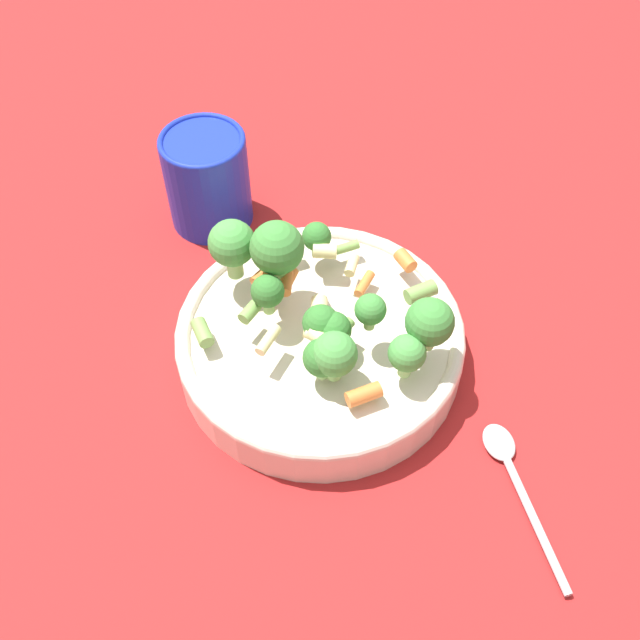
% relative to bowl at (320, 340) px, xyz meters
% --- Properties ---
extents(ground_plane, '(3.00, 3.00, 0.00)m').
position_rel_bowl_xyz_m(ground_plane, '(0.00, 0.00, -0.02)').
color(ground_plane, maroon).
extents(bowl, '(0.26, 0.26, 0.05)m').
position_rel_bowl_xyz_m(bowl, '(0.00, 0.00, 0.00)').
color(bowl, beige).
rests_on(bowl, ground_plane).
extents(pasta_salad, '(0.18, 0.22, 0.08)m').
position_rel_bowl_xyz_m(pasta_salad, '(0.00, 0.00, 0.06)').
color(pasta_salad, '#8CB766').
rests_on(pasta_salad, bowl).
extents(cup, '(0.09, 0.09, 0.11)m').
position_rel_bowl_xyz_m(cup, '(0.19, 0.11, 0.03)').
color(cup, '#192DAD').
rests_on(cup, ground_plane).
extents(spoon, '(0.15, 0.05, 0.01)m').
position_rel_bowl_xyz_m(spoon, '(-0.13, -0.15, -0.02)').
color(spoon, silver).
rests_on(spoon, ground_plane).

